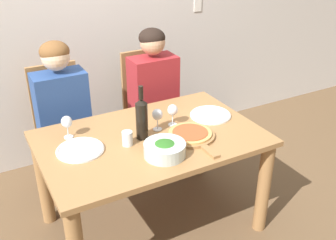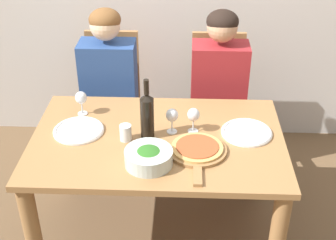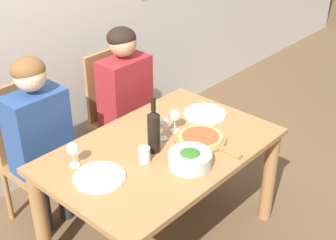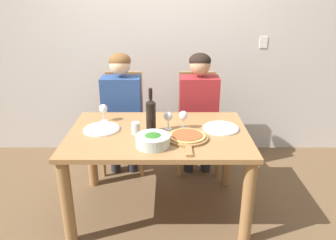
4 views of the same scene
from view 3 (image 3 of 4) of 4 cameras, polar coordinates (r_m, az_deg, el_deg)
The scene contains 16 objects.
ground_plane at distance 3.26m, azimuth -0.70°, elevation -14.12°, with size 40.00×40.00×0.00m, color brown.
back_wall at distance 3.45m, azimuth -16.50°, elevation 13.12°, with size 10.00×0.06×2.70m.
dining_table at distance 2.89m, azimuth -0.77°, elevation -5.61°, with size 1.41×0.92×0.72m.
chair_left at distance 3.28m, azimuth -16.06°, elevation -3.73°, with size 0.42×0.42×0.99m.
chair_right at distance 3.66m, azimuth -6.22°, elevation 1.00°, with size 0.42×0.42×0.99m.
person_woman at distance 3.08m, azimuth -15.38°, elevation -1.21°, with size 0.47×0.51×1.22m.
person_man at distance 3.48m, azimuth -5.08°, elevation 3.49°, with size 0.47×0.51×1.22m.
wine_bottle at distance 2.71m, azimuth -1.75°, elevation -1.24°, with size 0.08×0.08×0.35m.
broccoli_bowl at distance 2.64m, azimuth 2.69°, elevation -4.77°, with size 0.25×0.25×0.09m.
dinner_plate_left at distance 2.58m, azimuth -8.36°, elevation -6.84°, with size 0.29×0.29×0.02m.
dinner_plate_right at distance 3.18m, azimuth 4.53°, elevation 0.83°, with size 0.29×0.29×0.02m.
pizza_on_board at distance 2.88m, azimuth 4.09°, elevation -2.28°, with size 0.32×0.46×0.04m.
wine_glass_left at distance 2.65m, azimuth -11.52°, elevation -3.60°, with size 0.07×0.07×0.15m.
wine_glass_right at distance 2.93m, azimuth 0.82°, elevation 0.42°, with size 0.07×0.07×0.15m.
wine_glass_centre at distance 2.85m, azimuth -0.61°, elevation -0.52°, with size 0.07×0.07×0.15m.
water_tumbler at distance 2.67m, azimuth -2.89°, elevation -4.24°, with size 0.07×0.07×0.09m.
Camera 3 is at (-1.74, -1.61, 2.25)m, focal length 50.00 mm.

